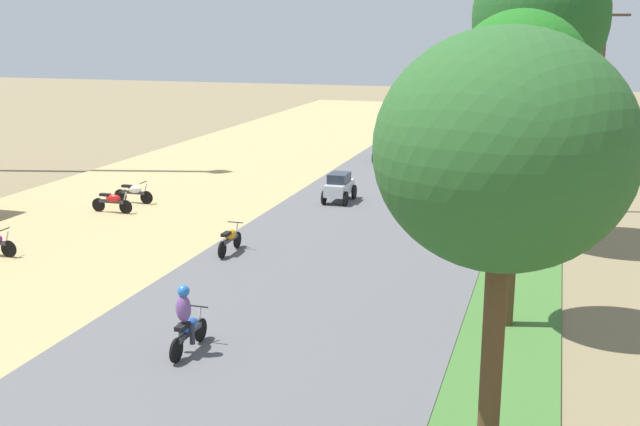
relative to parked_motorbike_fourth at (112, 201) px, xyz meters
name	(u,v)px	position (x,y,z in m)	size (l,w,h in m)	color
parked_motorbike_fourth	(112,201)	(0.00, 0.00, 0.00)	(1.80, 0.54, 0.94)	black
parked_motorbike_fifth	(134,192)	(-0.07, 1.77, 0.00)	(1.80, 0.54, 0.94)	black
median_tree_nearest	(504,152)	(16.06, -14.80, 5.03)	(3.86, 3.86, 7.35)	#4C351E
median_tree_second	(520,79)	(15.89, -7.49, 5.60)	(3.18, 3.18, 7.71)	#4C351E
median_tree_third	(540,17)	(16.02, 0.75, 7.08)	(4.43, 4.43, 10.23)	#4C351E
median_tree_fourth	(543,35)	(15.74, 19.10, 6.30)	(4.27, 4.27, 9.26)	#4C351E
streetlamp_near	(547,84)	(16.14, 16.51, 3.79)	(3.16, 0.20, 7.39)	gray
streetlamp_mid	(550,70)	(16.14, 27.97, 3.90)	(3.16, 0.20, 7.61)	gray
utility_pole_near	(587,77)	(18.09, 15.55, 4.24)	(1.80, 0.20, 9.21)	brown
utility_pole_far	(598,105)	(18.30, 6.13, 3.76)	(1.80, 0.20, 8.26)	brown
car_hatchback_silver	(339,186)	(8.15, 4.55, 0.19)	(1.04, 2.00, 1.23)	#B7BCC1
car_sedan_charcoal	(386,149)	(7.92, 14.94, 0.19)	(1.10, 2.26, 1.19)	#282D33
motorbike_foreground_rider	(187,321)	(9.04, -11.45, 0.30)	(0.54, 1.80, 1.66)	black
motorbike_ahead_second	(230,238)	(6.77, -3.82, 0.02)	(0.54, 1.80, 0.94)	black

